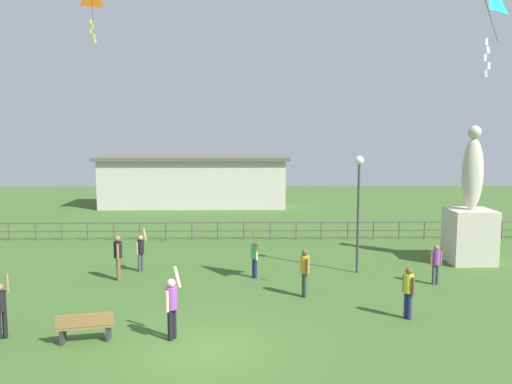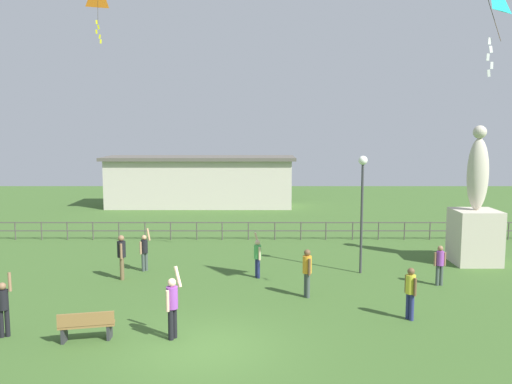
{
  "view_description": "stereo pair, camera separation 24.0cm",
  "coord_description": "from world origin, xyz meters",
  "px_view_note": "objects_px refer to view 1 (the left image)",
  "views": [
    {
      "loc": [
        1.14,
        -13.77,
        5.85
      ],
      "look_at": [
        1.47,
        5.26,
        3.57
      ],
      "focal_mm": 37.91,
      "sensor_mm": 36.0,
      "label": 1
    },
    {
      "loc": [
        1.38,
        -13.78,
        5.85
      ],
      "look_at": [
        1.47,
        5.26,
        3.57
      ],
      "focal_mm": 37.91,
      "sensor_mm": 36.0,
      "label": 2
    }
  ],
  "objects_px": {
    "person_2": "(141,250)",
    "person_4": "(436,262)",
    "person_0": "(305,270)",
    "person_6": "(118,255)",
    "statue_monument": "(470,222)",
    "park_bench": "(85,326)",
    "lamppost": "(359,189)",
    "person_5": "(1,306)",
    "person_1": "(255,255)",
    "person_7": "(172,304)",
    "person_3": "(408,289)"
  },
  "relations": [
    {
      "from": "statue_monument",
      "to": "person_0",
      "type": "xyz_separation_m",
      "value": [
        -7.67,
        -4.71,
        -0.83
      ]
    },
    {
      "from": "statue_monument",
      "to": "park_bench",
      "type": "bearing_deg",
      "value": -148.56
    },
    {
      "from": "person_2",
      "to": "statue_monument",
      "type": "bearing_deg",
      "value": 5.2
    },
    {
      "from": "statue_monument",
      "to": "person_0",
      "type": "relative_size",
      "value": 3.52
    },
    {
      "from": "person_7",
      "to": "park_bench",
      "type": "bearing_deg",
      "value": -175.46
    },
    {
      "from": "person_3",
      "to": "person_4",
      "type": "relative_size",
      "value": 1.08
    },
    {
      "from": "lamppost",
      "to": "park_bench",
      "type": "height_order",
      "value": "lamppost"
    },
    {
      "from": "lamppost",
      "to": "person_7",
      "type": "distance_m",
      "value": 9.76
    },
    {
      "from": "park_bench",
      "to": "person_5",
      "type": "bearing_deg",
      "value": 172.35
    },
    {
      "from": "person_0",
      "to": "person_5",
      "type": "relative_size",
      "value": 0.92
    },
    {
      "from": "park_bench",
      "to": "person_4",
      "type": "relative_size",
      "value": 1.03
    },
    {
      "from": "person_0",
      "to": "person_2",
      "type": "bearing_deg",
      "value": 151.46
    },
    {
      "from": "person_2",
      "to": "person_6",
      "type": "height_order",
      "value": "person_2"
    },
    {
      "from": "person_0",
      "to": "person_6",
      "type": "bearing_deg",
      "value": 162.27
    },
    {
      "from": "person_5",
      "to": "statue_monument",
      "type": "bearing_deg",
      "value": 26.68
    },
    {
      "from": "person_6",
      "to": "park_bench",
      "type": "bearing_deg",
      "value": -84.98
    },
    {
      "from": "park_bench",
      "to": "person_7",
      "type": "xyz_separation_m",
      "value": [
        2.33,
        0.19,
        0.55
      ]
    },
    {
      "from": "person_1",
      "to": "person_4",
      "type": "height_order",
      "value": "person_1"
    },
    {
      "from": "statue_monument",
      "to": "person_6",
      "type": "xyz_separation_m",
      "value": [
        -14.62,
        -2.49,
        -0.8
      ]
    },
    {
      "from": "person_6",
      "to": "person_3",
      "type": "bearing_deg",
      "value": -24.08
    },
    {
      "from": "person_0",
      "to": "person_1",
      "type": "bearing_deg",
      "value": 124.83
    },
    {
      "from": "park_bench",
      "to": "person_7",
      "type": "relative_size",
      "value": 0.77
    },
    {
      "from": "lamppost",
      "to": "person_3",
      "type": "distance_m",
      "value": 5.9
    },
    {
      "from": "person_1",
      "to": "person_7",
      "type": "relative_size",
      "value": 0.87
    },
    {
      "from": "person_0",
      "to": "person_6",
      "type": "distance_m",
      "value": 7.3
    },
    {
      "from": "lamppost",
      "to": "person_4",
      "type": "height_order",
      "value": "lamppost"
    },
    {
      "from": "person_4",
      "to": "person_7",
      "type": "relative_size",
      "value": 0.74
    },
    {
      "from": "person_1",
      "to": "person_0",
      "type": "bearing_deg",
      "value": -55.17
    },
    {
      "from": "statue_monument",
      "to": "person_5",
      "type": "bearing_deg",
      "value": -153.32
    },
    {
      "from": "person_2",
      "to": "person_4",
      "type": "distance_m",
      "value": 11.56
    },
    {
      "from": "person_1",
      "to": "person_3",
      "type": "relative_size",
      "value": 1.09
    },
    {
      "from": "person_7",
      "to": "person_2",
      "type": "bearing_deg",
      "value": 107.41
    },
    {
      "from": "person_0",
      "to": "person_5",
      "type": "height_order",
      "value": "person_5"
    },
    {
      "from": "lamppost",
      "to": "park_bench",
      "type": "bearing_deg",
      "value": -141.62
    },
    {
      "from": "lamppost",
      "to": "person_1",
      "type": "height_order",
      "value": "lamppost"
    },
    {
      "from": "park_bench",
      "to": "person_4",
      "type": "distance_m",
      "value": 12.64
    },
    {
      "from": "park_bench",
      "to": "person_0",
      "type": "bearing_deg",
      "value": 31.3
    },
    {
      "from": "person_5",
      "to": "person_1",
      "type": "bearing_deg",
      "value": 40.21
    },
    {
      "from": "lamppost",
      "to": "person_4",
      "type": "xyz_separation_m",
      "value": [
        2.6,
        -1.73,
        -2.55
      ]
    },
    {
      "from": "lamppost",
      "to": "person_2",
      "type": "distance_m",
      "value": 9.14
    },
    {
      "from": "person_7",
      "to": "person_3",
      "type": "bearing_deg",
      "value": 12.18
    },
    {
      "from": "statue_monument",
      "to": "person_6",
      "type": "distance_m",
      "value": 14.85
    },
    {
      "from": "statue_monument",
      "to": "person_6",
      "type": "height_order",
      "value": "statue_monument"
    },
    {
      "from": "lamppost",
      "to": "park_bench",
      "type": "distance_m",
      "value": 11.7
    },
    {
      "from": "lamppost",
      "to": "person_0",
      "type": "distance_m",
      "value": 4.67
    },
    {
      "from": "person_3",
      "to": "person_7",
      "type": "xyz_separation_m",
      "value": [
        -7.02,
        -1.51,
        0.08
      ]
    },
    {
      "from": "person_3",
      "to": "person_4",
      "type": "bearing_deg",
      "value": 59.53
    },
    {
      "from": "statue_monument",
      "to": "person_2",
      "type": "bearing_deg",
      "value": -174.8
    },
    {
      "from": "lamppost",
      "to": "person_5",
      "type": "bearing_deg",
      "value": -149.28
    },
    {
      "from": "person_1",
      "to": "person_6",
      "type": "xyz_separation_m",
      "value": [
        -5.25,
        -0.22,
        0.11
      ]
    }
  ]
}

